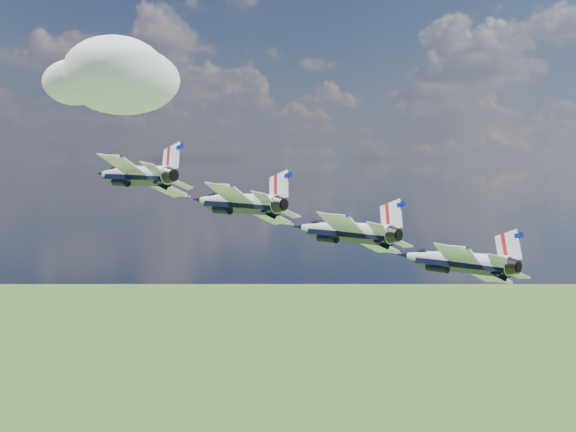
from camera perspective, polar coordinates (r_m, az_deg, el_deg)
cloud_far at (r=278.71m, az=-13.51°, el=10.05°), size 55.06×43.26×21.63m
jet_0 at (r=83.21m, az=-10.99°, el=2.92°), size 13.02×15.91×7.99m
jet_1 at (r=80.18m, az=-3.78°, el=1.01°), size 13.02×15.91×7.99m
jet_2 at (r=78.60m, az=3.85°, el=-1.03°), size 13.02×15.91×7.99m
jet_3 at (r=78.56m, az=11.66°, el=-3.10°), size 13.02×15.91×7.99m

